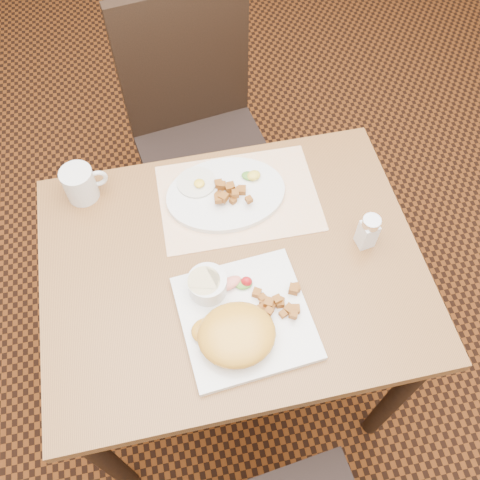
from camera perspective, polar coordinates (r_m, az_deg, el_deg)
name	(u,v)px	position (r m, az deg, el deg)	size (l,w,h in m)	color
ground	(235,366)	(1.96, -0.55, -13.25)	(8.00, 8.00, 0.00)	black
table	(233,285)	(1.36, -0.77, -4.79)	(0.90, 0.70, 0.75)	brown
chair_far	(199,128)	(1.82, -4.41, 11.87)	(0.48, 0.49, 0.97)	black
placemat	(239,198)	(1.37, -0.15, 4.53)	(0.40, 0.28, 0.00)	white
plate_square	(245,318)	(1.20, 0.57, -8.28)	(0.28, 0.28, 0.02)	silver
plate_oval	(226,194)	(1.37, -1.51, 4.92)	(0.30, 0.23, 0.02)	silver
hollandaise_mound	(236,335)	(1.14, -0.45, -10.09)	(0.18, 0.15, 0.06)	gold
ramekin	(207,284)	(1.20, -3.51, -4.74)	(0.09, 0.09, 0.05)	silver
garnish_sq	(236,283)	(1.22, -0.39, -4.62)	(0.09, 0.05, 0.03)	#387223
fried_egg	(197,182)	(1.38, -4.61, 6.13)	(0.10, 0.10, 0.02)	white
garnish_ov	(252,176)	(1.38, 1.28, 6.88)	(0.06, 0.04, 0.02)	#387223
salt_shaker	(368,231)	(1.29, 13.50, 0.92)	(0.05, 0.05, 0.10)	white
coffee_mug	(81,184)	(1.40, -16.64, 5.77)	(0.11, 0.08, 0.09)	silver
home_fries_sq	(279,302)	(1.20, 4.18, -6.64)	(0.11, 0.10, 0.03)	#9C5819
home_fries_ov	(229,192)	(1.34, -1.13, 5.14)	(0.09, 0.09, 0.03)	#9C5819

